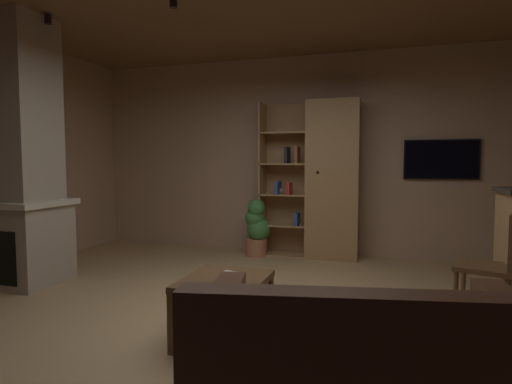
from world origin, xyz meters
TOP-DOWN VIEW (x-y plane):
  - floor at (0.00, 0.00)m, footprint 6.48×5.64m
  - wall_back at (0.00, 2.85)m, footprint 6.60×0.06m
  - window_pane_back at (-0.27, 2.82)m, footprint 0.55×0.01m
  - stone_fireplace at (-2.69, 0.36)m, footprint 0.98×0.78m
  - bookshelf_cabinet at (0.34, 2.58)m, footprint 1.36×0.41m
  - coffee_table at (-0.00, -0.39)m, footprint 0.59×0.67m
  - table_book_0 at (0.01, -0.31)m, footprint 0.13×0.11m
  - dining_chair at (1.98, 0.54)m, footprint 0.53×0.53m
  - potted_floor_plant at (-0.61, 2.42)m, footprint 0.36×0.36m
  - wall_mounted_tv at (1.81, 2.79)m, footprint 0.92×0.06m
  - track_light_spot_0 at (-2.21, 0.37)m, footprint 0.07×0.07m
  - track_light_spot_1 at (-0.77, 0.34)m, footprint 0.07×0.07m

SIDE VIEW (x-z plane):
  - floor at x=0.00m, z-range -0.02..0.00m
  - coffee_table at x=0.00m, z-range 0.14..0.62m
  - potted_floor_plant at x=-0.61m, z-range 0.00..0.80m
  - table_book_0 at x=0.01m, z-range 0.47..0.50m
  - dining_chair at x=1.98m, z-range 0.07..0.99m
  - bookshelf_cabinet at x=0.34m, z-range -0.01..2.15m
  - stone_fireplace at x=-2.69m, z-range -0.14..2.71m
  - wall_mounted_tv at x=1.81m, z-range 1.10..1.62m
  - window_pane_back at x=-0.27m, z-range 0.97..1.78m
  - wall_back at x=0.00m, z-range 0.00..2.84m
  - track_light_spot_0 at x=-2.21m, z-range 2.73..2.82m
  - track_light_spot_1 at x=-0.77m, z-range 2.73..2.82m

